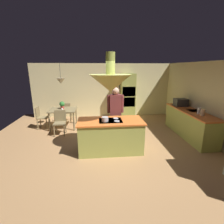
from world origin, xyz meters
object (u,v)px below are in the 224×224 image
canister_sugar (199,111)px  person_at_island (115,111)px  cup_on_table (62,110)px  kitchen_island (111,136)px  oven_tower (128,96)px  dining_table (63,112)px  chair_at_corner (41,116)px  chair_facing_island (60,121)px  potted_plant_on_table (62,105)px  canister_flour (203,113)px  chair_by_back_wall (67,111)px  microwave_on_counter (181,102)px  cooking_pot_on_cooktop (105,119)px

canister_sugar → person_at_island: bearing=172.7°
cup_on_table → kitchen_island: bearing=-47.9°
oven_tower → dining_table: size_ratio=2.06×
chair_at_corner → chair_facing_island: bearing=-127.7°
potted_plant_on_table → cup_on_table: bearing=-80.5°
oven_tower → canister_flour: (1.74, -3.05, -0.03)m
dining_table → person_at_island: 2.40m
oven_tower → canister_flour: 3.51m
potted_plant_on_table → person_at_island: bearing=-36.5°
cup_on_table → canister_flour: bearing=-20.3°
canister_flour → canister_sugar: bearing=90.0°
kitchen_island → dining_table: size_ratio=1.80×
person_at_island → canister_flour: 2.67m
chair_facing_island → chair_by_back_wall: size_ratio=1.00×
cup_on_table → microwave_on_counter: bearing=-4.2°
chair_at_corner → canister_flour: (5.43, -1.91, 0.52)m
chair_at_corner → potted_plant_on_table: bearing=-86.5°
oven_tower → chair_at_corner: (-3.69, -1.14, -0.54)m
chair_facing_island → canister_flour: (4.54, -1.23, 0.52)m
potted_plant_on_table → cup_on_table: 0.31m
kitchen_island → canister_flour: bearing=3.8°
chair_by_back_wall → microwave_on_counter: 4.74m
dining_table → canister_flour: (4.54, -1.91, 0.36)m
chair_facing_island → chair_at_corner: size_ratio=1.00×
person_at_island → cup_on_table: size_ratio=19.54×
person_at_island → chair_facing_island: 2.11m
oven_tower → cooking_pot_on_cooktop: bearing=-110.5°
dining_table → person_at_island: person_at_island is taller
canister_flour → chair_facing_island: bearing=164.9°
dining_table → chair_by_back_wall: 0.70m
dining_table → canister_sugar: canister_sugar is taller
person_at_island → kitchen_island: bearing=-107.2°
chair_by_back_wall → canister_sugar: 5.17m
person_at_island → chair_by_back_wall: size_ratio=2.02×
oven_tower → potted_plant_on_table: (-2.84, -1.09, -0.12)m
potted_plant_on_table → chair_by_back_wall: bearing=86.8°
dining_table → canister_sugar: size_ratio=4.92×
chair_facing_island → potted_plant_on_table: potted_plant_on_table is taller
kitchen_island → potted_plant_on_table: potted_plant_on_table is taller
person_at_island → chair_at_corner: person_at_island is taller
kitchen_island → cup_on_table: 2.54m
chair_facing_island → potted_plant_on_table: bearing=92.8°
microwave_on_counter → canister_sugar: bearing=-90.0°
dining_table → chair_by_back_wall: (0.00, 0.68, -0.15)m
person_at_island → cooking_pot_on_cooktop: size_ratio=9.77×
person_at_island → chair_at_corner: bearing=153.6°
dining_table → microwave_on_counter: 4.59m
dining_table → cup_on_table: bearing=-87.1°
chair_facing_island → canister_sugar: size_ratio=4.21×
chair_at_corner → canister_flour: 5.78m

